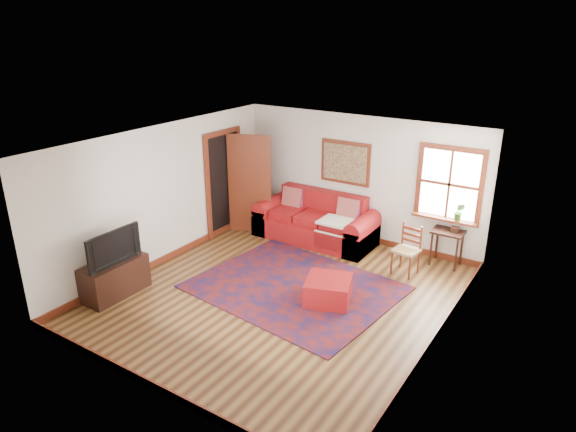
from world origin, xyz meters
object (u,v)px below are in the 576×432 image
Objects in this scene: red_leather_sofa at (316,224)px; media_cabinet at (115,278)px; red_ottoman at (328,290)px; side_table at (448,237)px; ladder_back_chair at (408,248)px.

red_leather_sofa is 4.04m from media_cabinet.
red_ottoman is at bearing -55.62° from red_leather_sofa.
side_table is 0.76× the size of ladder_back_chair.
red_leather_sofa is at bearing 67.08° from media_cabinet.
red_leather_sofa is 2.12m from ladder_back_chair.
red_ottoman is at bearing -116.41° from side_table.
red_ottoman is 2.60m from side_table.
side_table is at bearing 54.04° from ladder_back_chair.
red_ottoman is (1.41, -2.06, -0.12)m from red_leather_sofa.
media_cabinet is at bearing -136.13° from side_table.
ladder_back_chair is (2.07, -0.42, 0.15)m from red_leather_sofa.
red_leather_sofa reaches higher than side_table.
red_leather_sofa is at bearing 105.17° from red_ottoman.
ladder_back_chair reaches higher than media_cabinet.
red_leather_sofa is at bearing 168.55° from ladder_back_chair.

